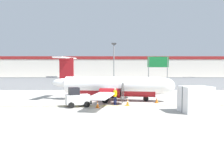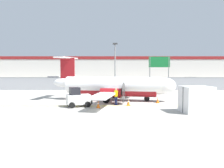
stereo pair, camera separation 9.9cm
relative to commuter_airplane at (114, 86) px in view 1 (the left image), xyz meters
The scene contains 20 objects.
ground_plane 4.26m from the commuter_airplane, 81.17° to the right, with size 140.00×140.00×0.01m.
perimeter_fence 12.12m from the commuter_airplane, 87.13° to the left, with size 98.00×0.10×2.10m.
parking_lot_strip 23.66m from the commuter_airplane, 88.53° to the left, with size 98.00×17.00×0.12m.
background_building 42.12m from the commuter_airplane, 89.18° to the left, with size 91.00×8.10×6.50m.
commuter_airplane is the anchor object (origin of this frame).
baggage_tug 5.75m from the commuter_airplane, 129.19° to the right, with size 2.57×2.01×1.88m.
ground_crew_worker 3.37m from the commuter_airplane, 89.29° to the right, with size 0.48×0.49×1.70m.
cargo_container 9.92m from the commuter_airplane, 47.34° to the right, with size 2.70×2.38×2.20m.
traffic_cone_near_left 5.42m from the commuter_airplane, 108.07° to the right, with size 0.36×0.36×0.64m.
traffic_cone_near_right 4.00m from the commuter_airplane, 70.51° to the right, with size 0.36×0.36×0.64m.
traffic_cone_far_left 3.01m from the commuter_airplane, 77.89° to the left, with size 0.36×0.36×0.64m.
traffic_cone_far_right 5.02m from the commuter_airplane, 22.75° to the right, with size 0.36×0.36×0.64m.
parked_car_0 28.63m from the commuter_airplane, 117.25° to the left, with size 4.34×2.31×1.58m.
parked_car_1 22.32m from the commuter_airplane, 114.10° to the left, with size 4.25×2.09×1.58m.
parked_car_2 18.29m from the commuter_airplane, 95.55° to the left, with size 4.25×2.11×1.58m.
parked_car_3 21.87m from the commuter_airplane, 79.26° to the left, with size 4.21×2.03×1.58m.
parked_car_4 21.61m from the commuter_airplane, 65.50° to the left, with size 4.37×2.38×1.58m.
parked_car_5 26.66m from the commuter_airplane, 54.92° to the left, with size 4.21×2.03×1.58m.
apron_light_pole 9.08m from the commuter_airplane, 89.40° to the left, with size 0.70×0.30×7.27m.
highway_sign 16.54m from the commuter_airplane, 61.95° to the left, with size 3.60×0.14×5.50m.
Camera 1 is at (-1.06, -22.09, 3.87)m, focal length 40.00 mm.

